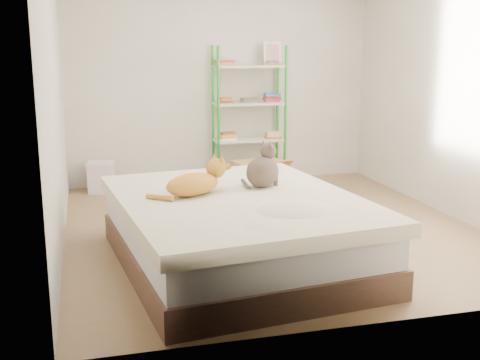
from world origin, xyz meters
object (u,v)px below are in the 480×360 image
object	(u,v)px
white_bin	(101,177)
orange_cat	(193,181)
bed	(237,231)
shelf_unit	(250,114)
cardboard_box	(260,178)
grey_cat	(262,165)

from	to	relation	value
white_bin	orange_cat	bearing A→B (deg)	-76.34
bed	shelf_unit	distance (m)	2.96
cardboard_box	white_bin	size ratio (longest dim) A/B	1.72
grey_cat	shelf_unit	distance (m)	2.59
orange_cat	shelf_unit	world-z (taller)	shelf_unit
orange_cat	shelf_unit	bearing A→B (deg)	39.75
bed	grey_cat	distance (m)	0.59
bed	orange_cat	size ratio (longest dim) A/B	4.35
orange_cat	grey_cat	world-z (taller)	grey_cat
white_bin	cardboard_box	bearing A→B (deg)	-18.53
bed	white_bin	distance (m)	2.90
orange_cat	cardboard_box	bearing A→B (deg)	34.37
grey_cat	cardboard_box	size ratio (longest dim) A/B	0.59
orange_cat	bed	bearing A→B (deg)	-45.13
shelf_unit	orange_cat	bearing A→B (deg)	-114.17
orange_cat	white_bin	size ratio (longest dim) A/B	1.54
cardboard_box	shelf_unit	bearing A→B (deg)	77.16
orange_cat	cardboard_box	size ratio (longest dim) A/B	0.89
bed	cardboard_box	size ratio (longest dim) A/B	3.88
bed	orange_cat	distance (m)	0.52
bed	grey_cat	xyz separation A→B (m)	(0.28, 0.25, 0.46)
shelf_unit	white_bin	size ratio (longest dim) A/B	4.86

